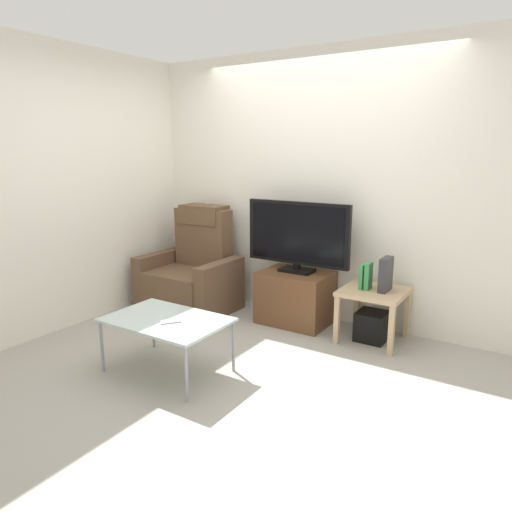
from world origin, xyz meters
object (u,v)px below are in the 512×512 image
at_px(tv_stand, 295,297).
at_px(television, 297,235).
at_px(book_leftmost, 363,276).
at_px(coffee_table, 167,322).
at_px(side_table, 374,298).
at_px(game_console, 386,274).
at_px(recliner_armchair, 192,273).
at_px(subwoofer_box, 372,326).
at_px(cell_phone, 170,322).
at_px(book_middle, 368,276).

distance_m(tv_stand, television, 0.61).
bearing_deg(book_leftmost, coffee_table, -125.79).
height_order(side_table, game_console, game_console).
height_order(tv_stand, recliner_armchair, recliner_armchair).
bearing_deg(subwoofer_box, television, 176.82).
height_order(television, side_table, television).
xyz_separation_m(tv_stand, game_console, (0.88, -0.01, 0.36)).
bearing_deg(coffee_table, subwoofer_box, 52.01).
distance_m(tv_stand, recliner_armchair, 1.17).
xyz_separation_m(coffee_table, cell_phone, (0.08, -0.04, 0.03)).
bearing_deg(game_console, tv_stand, 179.06).
height_order(side_table, cell_phone, side_table).
relative_size(recliner_armchair, coffee_table, 1.20).
relative_size(book_leftmost, game_console, 0.74).
relative_size(book_middle, coffee_table, 0.26).
bearing_deg(tv_stand, subwoofer_box, -1.78).
height_order(side_table, book_middle, book_middle).
relative_size(tv_stand, game_console, 2.25).
distance_m(television, coffee_table, 1.58).
bearing_deg(tv_stand, side_table, -1.78).
distance_m(subwoofer_box, book_middle, 0.46).
height_order(book_middle, coffee_table, book_middle).
height_order(tv_stand, subwoofer_box, tv_stand).
xyz_separation_m(side_table, cell_phone, (-1.04, -1.46, 0.04)).
bearing_deg(game_console, book_middle, -168.04).
bearing_deg(side_table, game_console, 6.34).
xyz_separation_m(subwoofer_box, book_middle, (-0.05, -0.02, 0.46)).
xyz_separation_m(recliner_armchair, book_middle, (1.89, 0.12, 0.21)).
xyz_separation_m(television, subwoofer_box, (0.79, -0.04, -0.74)).
distance_m(television, book_middle, 0.79).
xyz_separation_m(side_table, coffee_table, (-1.11, -1.43, 0.01)).
bearing_deg(book_leftmost, side_table, 11.31).
distance_m(recliner_armchair, subwoofer_box, 1.96).
bearing_deg(book_leftmost, television, 174.69).
xyz_separation_m(television, book_middle, (0.73, -0.06, -0.28)).
xyz_separation_m(subwoofer_box, book_leftmost, (-0.10, -0.02, 0.45)).
distance_m(television, side_table, 0.92).
xyz_separation_m(book_leftmost, coffee_table, (-1.01, -1.41, -0.18)).
distance_m(game_console, coffee_table, 1.89).
relative_size(tv_stand, subwoofer_box, 2.55).
xyz_separation_m(subwoofer_box, game_console, (0.09, 0.01, 0.49)).
bearing_deg(coffee_table, game_console, 50.03).
distance_m(recliner_armchair, book_leftmost, 1.86).
relative_size(recliner_armchair, book_middle, 4.56).
relative_size(side_table, book_leftmost, 2.48).
bearing_deg(television, side_table, -3.18).
relative_size(recliner_armchair, cell_phone, 7.20).
height_order(tv_stand, coffee_table, tv_stand).
distance_m(book_leftmost, game_console, 0.20).
height_order(game_console, cell_phone, game_console).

